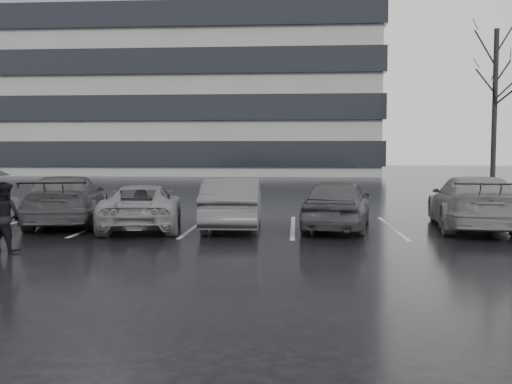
{
  "coord_description": "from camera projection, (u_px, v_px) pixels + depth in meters",
  "views": [
    {
      "loc": [
        0.67,
        -13.68,
        2.13
      ],
      "look_at": [
        -0.35,
        1.0,
        1.1
      ],
      "focal_mm": 40.0,
      "sensor_mm": 36.0,
      "label": 1
    }
  ],
  "objects": [
    {
      "name": "ground",
      "position": [
        268.0,
        240.0,
        13.81
      ],
      "size": [
        160.0,
        160.0,
        0.0
      ],
      "primitive_type": "plane",
      "color": "black",
      "rests_on": "ground"
    },
    {
      "name": "office_building",
      "position": [
        88.0,
        40.0,
        62.11
      ],
      "size": [
        61.0,
        26.0,
        29.0
      ],
      "color": "gray",
      "rests_on": "ground"
    },
    {
      "name": "car_main",
      "position": [
        337.0,
        204.0,
        15.73
      ],
      "size": [
        2.34,
        4.38,
        1.42
      ],
      "primitive_type": "imported",
      "rotation": [
        0.0,
        0.0,
        2.98
      ],
      "color": "black",
      "rests_on": "ground"
    },
    {
      "name": "car_west_a",
      "position": [
        233.0,
        203.0,
        15.92
      ],
      "size": [
        1.69,
        4.36,
        1.41
      ],
      "primitive_type": "imported",
      "rotation": [
        0.0,
        0.0,
        3.19
      ],
      "color": "#28282B",
      "rests_on": "ground"
    },
    {
      "name": "car_west_b",
      "position": [
        142.0,
        207.0,
        15.85
      ],
      "size": [
        2.78,
        4.71,
        1.23
      ],
      "primitive_type": "imported",
      "rotation": [
        0.0,
        0.0,
        3.32
      ],
      "color": "#4E4E51",
      "rests_on": "ground"
    },
    {
      "name": "car_west_c",
      "position": [
        67.0,
        200.0,
        16.74
      ],
      "size": [
        3.18,
        5.33,
        1.45
      ],
      "primitive_type": "imported",
      "rotation": [
        0.0,
        0.0,
        3.39
      ],
      "color": "black",
      "rests_on": "ground"
    },
    {
      "name": "car_east",
      "position": [
        473.0,
        202.0,
        15.79
      ],
      "size": [
        2.71,
        5.31,
        1.48
      ],
      "primitive_type": "imported",
      "rotation": [
        0.0,
        0.0,
        3.01
      ],
      "color": "#4E4E51",
      "rests_on": "ground"
    },
    {
      "name": "pedestrian_right",
      "position": [
        4.0,
        217.0,
        12.16
      ],
      "size": [
        0.85,
        0.73,
        1.5
      ],
      "primitive_type": "imported",
      "rotation": [
        0.0,
        0.0,
        2.88
      ],
      "color": "black",
      "rests_on": "ground"
    },
    {
      "name": "stall_stripes",
      "position": [
        244.0,
        226.0,
        16.35
      ],
      "size": [
        19.72,
        5.0,
        0.0
      ],
      "color": "#B5B5B8",
      "rests_on": "ground"
    },
    {
      "name": "tree_north",
      "position": [
        495.0,
        111.0,
        29.67
      ],
      "size": [
        0.26,
        0.26,
        8.5
      ],
      "primitive_type": "cylinder",
      "color": "black",
      "rests_on": "ground"
    }
  ]
}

